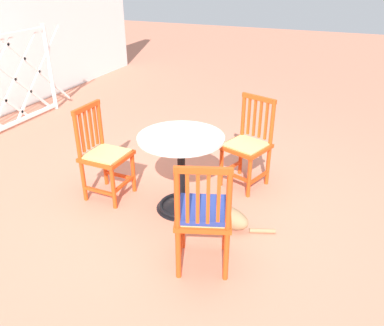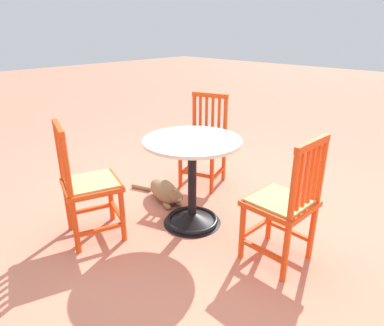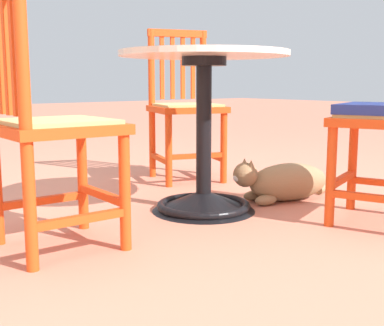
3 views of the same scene
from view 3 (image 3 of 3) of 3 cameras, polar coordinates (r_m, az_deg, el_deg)
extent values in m
plane|color=#C6755B|center=(2.40, 5.59, -5.31)|extent=(24.00, 24.00, 0.00)
cone|color=black|center=(2.37, 1.30, -4.18)|extent=(0.48, 0.48, 0.10)
torus|color=black|center=(2.38, 1.30, -4.77)|extent=(0.44, 0.44, 0.04)
cylinder|color=black|center=(2.32, 1.33, 3.60)|extent=(0.07, 0.07, 0.66)
cylinder|color=black|center=(2.31, 1.36, 11.33)|extent=(0.20, 0.20, 0.04)
cylinder|color=beige|center=(2.31, 1.36, 12.14)|extent=(0.76, 0.76, 0.02)
cylinder|color=#D64214|center=(2.10, -12.18, -1.23)|extent=(0.04, 0.04, 0.45)
cylinder|color=#D64214|center=(1.81, -7.54, -2.78)|extent=(0.04, 0.04, 0.45)
cylinder|color=#D64214|center=(1.63, -18.12, 3.75)|extent=(0.04, 0.04, 0.91)
cube|color=#D64214|center=(2.06, -16.39, -4.06)|extent=(0.04, 0.34, 0.03)
cube|color=#D64214|center=(1.75, -12.33, -6.16)|extent=(0.04, 0.34, 0.03)
cube|color=#D64214|center=(1.96, -9.99, -3.52)|extent=(0.34, 0.04, 0.03)
cube|color=#D64214|center=(1.85, -14.88, 3.77)|extent=(0.41, 0.41, 0.04)
cube|color=tan|center=(1.85, -14.91, 4.44)|extent=(0.36, 0.36, 0.02)
cube|color=#D64214|center=(1.82, -20.66, 11.22)|extent=(0.02, 0.02, 0.39)
cube|color=#D64214|center=(1.76, -19.99, 11.35)|extent=(0.02, 0.02, 0.39)
cube|color=#D64214|center=(1.69, -19.28, 11.50)|extent=(0.02, 0.02, 0.39)
cylinder|color=#D64214|center=(2.16, 15.30, -1.06)|extent=(0.04, 0.04, 0.45)
cylinder|color=#D64214|center=(2.49, 17.54, 0.13)|extent=(0.04, 0.04, 0.45)
cube|color=#D64214|center=(2.14, 19.58, -3.70)|extent=(0.33, 0.14, 0.03)
cube|color=#D64214|center=(2.34, 16.44, -1.76)|extent=(0.14, 0.33, 0.03)
cylinder|color=#D64214|center=(3.00, 3.57, 2.00)|extent=(0.04, 0.04, 0.45)
cylinder|color=#D64214|center=(2.88, -2.63, 1.71)|extent=(0.04, 0.04, 0.45)
cylinder|color=#D64214|center=(3.30, 1.22, 6.65)|extent=(0.04, 0.04, 0.91)
cylinder|color=#D64214|center=(3.19, -4.52, 6.55)|extent=(0.04, 0.04, 0.91)
cube|color=#D64214|center=(3.17, 2.32, 0.83)|extent=(0.33, 0.14, 0.03)
cube|color=#D64214|center=(3.06, -3.58, 0.51)|extent=(0.33, 0.14, 0.03)
cube|color=#D64214|center=(2.95, 0.54, 0.80)|extent=(0.14, 0.33, 0.03)
cube|color=#D64214|center=(3.08, -0.58, 6.06)|extent=(0.51, 0.51, 0.04)
cube|color=tan|center=(3.08, -0.59, 6.47)|extent=(0.45, 0.45, 0.02)
cube|color=#D64214|center=(3.27, 0.10, 10.58)|extent=(0.03, 0.03, 0.39)
cube|color=#D64214|center=(3.25, -1.04, 10.59)|extent=(0.03, 0.03, 0.39)
cube|color=#D64214|center=(3.23, -2.20, 10.59)|extent=(0.03, 0.03, 0.39)
cube|color=#D64214|center=(3.21, -3.38, 10.59)|extent=(0.03, 0.03, 0.39)
cube|color=#D64214|center=(3.25, -1.64, 14.30)|extent=(0.16, 0.37, 0.04)
ellipsoid|color=#8E704C|center=(2.62, 10.74, -2.08)|extent=(0.31, 0.48, 0.19)
ellipsoid|color=silver|center=(2.56, 8.89, -2.49)|extent=(0.19, 0.21, 0.14)
sphere|color=#8E704C|center=(2.47, 6.00, -1.31)|extent=(0.12, 0.12, 0.12)
ellipsoid|color=silver|center=(2.46, 5.14, -1.66)|extent=(0.06, 0.06, 0.04)
cone|color=#8E704C|center=(2.44, 6.63, -0.17)|extent=(0.04, 0.04, 0.04)
cone|color=#8E704C|center=(2.50, 5.89, 0.05)|extent=(0.04, 0.04, 0.04)
ellipsoid|color=#8E704C|center=(2.50, 8.28, -4.13)|extent=(0.09, 0.13, 0.05)
ellipsoid|color=#8E704C|center=(2.59, 6.98, -3.63)|extent=(0.09, 0.13, 0.05)
cylinder|color=#8E704C|center=(2.89, 14.65, -2.64)|extent=(0.11, 0.22, 0.04)
camera|label=1|loc=(3.31, 76.10, 28.53)|focal=36.43mm
camera|label=2|loc=(3.66, -44.56, 21.29)|focal=31.93mm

